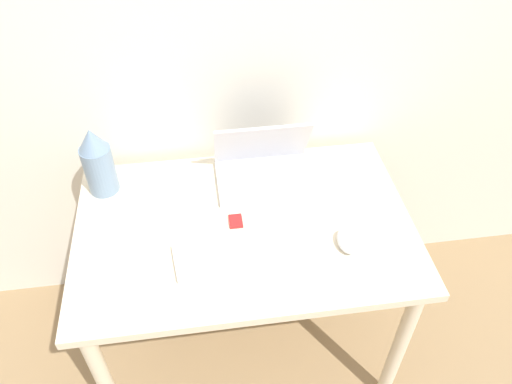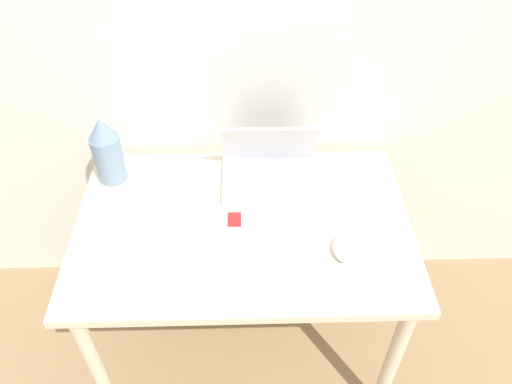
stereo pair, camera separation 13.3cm
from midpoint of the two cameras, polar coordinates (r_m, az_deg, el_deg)
wall_back at (r=1.67m, az=-6.01°, el=19.98°), size 6.00×0.05×2.50m
desk at (r=1.70m, az=-3.54°, el=-5.95°), size 1.09×0.72×0.72m
laptop at (r=1.76m, az=-1.33°, el=2.86°), size 0.33×0.23×0.23m
keyboard at (r=1.54m, az=-3.54°, el=-6.71°), size 0.46×0.19×0.02m
mouse at (r=1.57m, az=8.00°, el=-5.69°), size 0.06×0.10×0.04m
vase at (r=1.76m, az=-19.74°, el=3.22°), size 0.10×0.10×0.25m
mp3_player at (r=1.63m, az=-4.66°, el=-3.44°), size 0.04×0.06×0.01m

